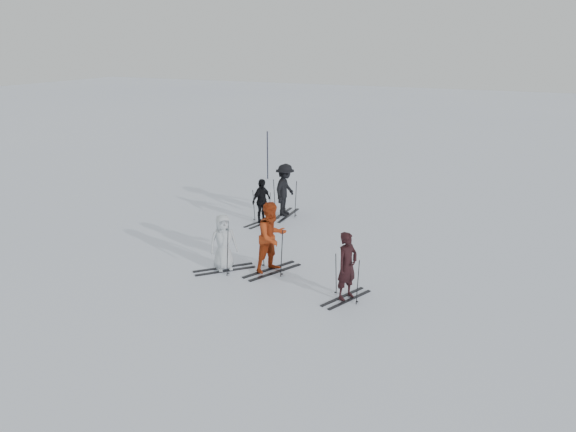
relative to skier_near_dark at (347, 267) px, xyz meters
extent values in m
plane|color=silver|center=(-2.78, 1.57, -0.84)|extent=(120.00, 120.00, 0.00)
imported|color=black|center=(0.00, 0.00, 0.00)|extent=(0.60, 0.72, 1.68)
imported|color=#AB3713|center=(-2.39, 0.73, 0.13)|extent=(1.05, 1.15, 1.93)
imported|color=silver|center=(-3.63, 0.27, -0.06)|extent=(0.87, 0.89, 1.55)
imported|color=black|center=(-4.62, 4.35, -0.08)|extent=(0.56, 0.95, 1.51)
imported|color=black|center=(-4.26, 5.44, 0.08)|extent=(0.73, 1.22, 1.85)
cylinder|color=black|center=(-7.34, 10.06, 0.24)|extent=(0.05, 0.05, 2.15)
camera|label=1|loc=(4.03, -11.83, 5.22)|focal=35.00mm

